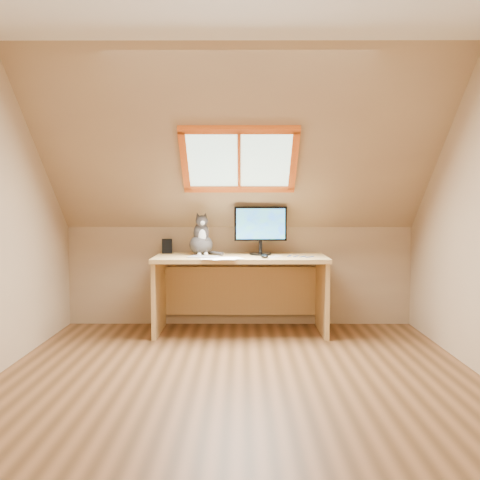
{
  "coord_description": "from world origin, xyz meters",
  "views": [
    {
      "loc": [
        0.02,
        -3.69,
        1.25
      ],
      "look_at": [
        0.01,
        1.0,
        0.92
      ],
      "focal_mm": 40.0,
      "sensor_mm": 36.0,
      "label": 1
    }
  ],
  "objects": [
    {
      "name": "ground",
      "position": [
        0.0,
        0.0,
        0.0
      ],
      "size": [
        3.5,
        3.5,
        0.0
      ],
      "primitive_type": "plane",
      "color": "brown",
      "rests_on": "ground"
    },
    {
      "name": "mouse",
      "position": [
        0.23,
        1.15,
        0.76
      ],
      "size": [
        0.09,
        0.12,
        0.03
      ],
      "primitive_type": "ellipsoid",
      "rotation": [
        0.0,
        0.0,
        0.27
      ],
      "color": "black",
      "rests_on": "desk"
    },
    {
      "name": "graphics_tablet",
      "position": [
        -0.33,
        1.21,
        0.75
      ],
      "size": [
        0.31,
        0.25,
        0.01
      ],
      "primitive_type": "cube",
      "rotation": [
        0.0,
        0.0,
        -0.29
      ],
      "color": "#B2B2B7",
      "rests_on": "desk"
    },
    {
      "name": "desk",
      "position": [
        0.01,
        1.45,
        0.52
      ],
      "size": [
        1.63,
        0.71,
        0.74
      ],
      "color": "tan",
      "rests_on": "ground"
    },
    {
      "name": "cables",
      "position": [
        0.47,
        1.26,
        0.75
      ],
      "size": [
        0.51,
        0.26,
        0.01
      ],
      "color": "silver",
      "rests_on": "desk"
    },
    {
      "name": "papers",
      "position": [
        -0.12,
        1.12,
        0.75
      ],
      "size": [
        0.35,
        0.3,
        0.01
      ],
      "color": "white",
      "rests_on": "desk"
    },
    {
      "name": "desk_speaker",
      "position": [
        -0.72,
        1.63,
        0.81
      ],
      "size": [
        0.11,
        0.11,
        0.14
      ],
      "primitive_type": "cube",
      "rotation": [
        0.0,
        0.0,
        0.19
      ],
      "color": "black",
      "rests_on": "desk"
    },
    {
      "name": "monitor",
      "position": [
        0.2,
        1.47,
        1.01
      ],
      "size": [
        0.51,
        0.21,
        0.47
      ],
      "color": "black",
      "rests_on": "desk"
    },
    {
      "name": "room_shell",
      "position": [
        0.0,
        -0.09,
        1.43
      ],
      "size": [
        3.52,
        3.52,
        2.41
      ],
      "color": "tan",
      "rests_on": "ground"
    },
    {
      "name": "cat",
      "position": [
        -0.37,
        1.46,
        0.89
      ],
      "size": [
        0.28,
        0.32,
        0.42
      ],
      "color": "#3B3634",
      "rests_on": "desk"
    }
  ]
}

